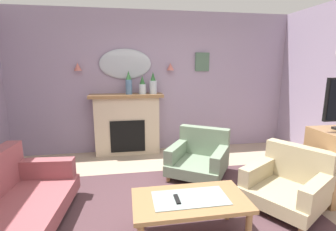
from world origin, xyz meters
name	(u,v)px	position (x,y,z in m)	size (l,w,h in m)	color
floor	(184,229)	(0.00, 0.00, -0.05)	(6.42, 6.04, 0.10)	tan
wall_back	(155,83)	(0.00, 2.57, 1.35)	(6.42, 0.10, 2.70)	#9E8CA8
patterned_rug	(180,214)	(0.00, 0.20, 0.01)	(3.20, 2.40, 0.01)	#4C3338
fireplace	(127,125)	(-0.56, 2.35, 0.57)	(1.36, 0.36, 1.16)	beige
mantel_vase_right	(129,84)	(-0.51, 2.32, 1.36)	(0.12, 0.12, 0.43)	#4C7093
mantel_vase_left	(142,86)	(-0.26, 2.32, 1.31)	(0.13, 0.13, 0.34)	silver
mantel_vase_centre	(153,84)	(-0.06, 2.32, 1.33)	(0.14, 0.14, 0.40)	silver
wall_mirror	(125,64)	(-0.56, 2.49, 1.71)	(0.96, 0.06, 0.56)	#B2BCC6
wall_sconce_left	(78,67)	(-1.41, 2.44, 1.66)	(0.14, 0.14, 0.14)	#D17066
wall_sconce_right	(170,67)	(0.29, 2.44, 1.66)	(0.14, 0.14, 0.14)	#D17066
framed_picture	(202,62)	(0.94, 2.50, 1.75)	(0.28, 0.03, 0.36)	#4C6B56
coffee_table	(190,204)	(0.00, -0.22, 0.38)	(1.10, 0.60, 0.45)	olive
tv_remote	(177,199)	(-0.13, -0.24, 0.45)	(0.04, 0.16, 0.02)	black
floral_couch	(0,209)	(-1.82, 0.09, 0.32)	(1.00, 1.78, 0.76)	#934C51
armchair_near_fireplace	(200,156)	(0.52, 1.19, 0.31)	(1.12, 1.13, 0.71)	gray
armchair_beside_couch	(289,182)	(1.33, 0.16, 0.31)	(1.12, 1.11, 0.71)	tan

